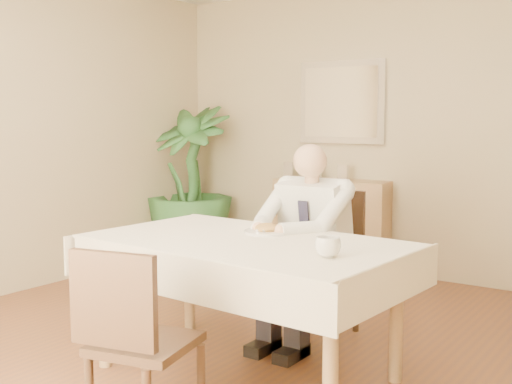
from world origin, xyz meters
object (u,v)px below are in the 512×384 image
Objects in this scene: chair_near at (132,334)px; sideboard at (332,225)px; coffee_mug at (328,247)px; chair_far at (324,252)px; dining_table at (246,255)px; seated_man at (301,234)px; potted_palm at (189,182)px.

chair_near is 3.40m from sideboard.
chair_near is 0.98m from coffee_mug.
chair_far is 0.88× the size of sideboard.
chair_far is (0.00, 0.88, -0.14)m from dining_table.
seated_man is 0.81× the size of potted_palm.
chair_near is 0.69× the size of seated_man.
potted_palm is at bearing 145.47° from seated_man.
chair_far is 0.75× the size of seated_man.
chair_far reaches higher than coffee_mug.
chair_far is 1.09× the size of chair_near.
dining_table is 2.56m from sideboard.
dining_table is 14.63× the size of coffee_mug.
potted_palm is (-2.23, 2.99, 0.28)m from chair_near.
seated_man reaches higher than chair_far.
potted_palm is (-2.78, 2.24, -0.04)m from coffee_mug.
chair_near is (0.03, -1.76, -0.05)m from chair_far.
chair_far is 1.76m from chair_near.
potted_palm is at bearing 143.85° from chair_far.
potted_palm is at bearing 141.07° from coffee_mug.
dining_table is 0.60m from coffee_mug.
dining_table is 1.69× the size of sideboard.
sideboard is at bearing 12.76° from potted_palm.
sideboard reaches higher than dining_table.
seated_man is at bearing 77.95° from chair_near.
coffee_mug is (0.55, 0.74, 0.32)m from chair_near.
chair_far is at bearing -69.65° from sideboard.
chair_near reaches higher than coffee_mug.
coffee_mug is 0.08× the size of potted_palm.
chair_far is at bearing 77.78° from chair_near.
seated_man is (-0.00, -0.29, 0.16)m from chair_far.
dining_table is 0.90m from chair_near.
dining_table is 2.07× the size of chair_near.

